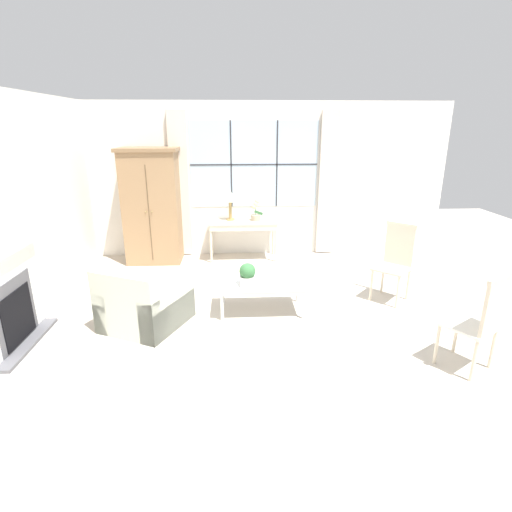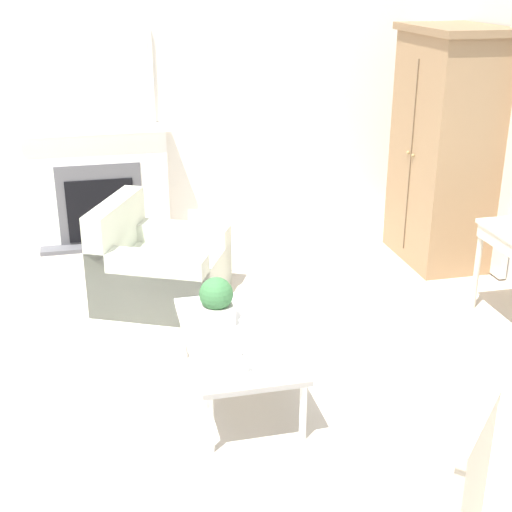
% 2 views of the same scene
% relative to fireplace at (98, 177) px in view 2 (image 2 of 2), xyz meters
% --- Properties ---
extents(ground_plane, '(14.00, 14.00, 0.00)m').
position_rel_fireplace_xyz_m(ground_plane, '(2.91, 0.30, -0.65)').
color(ground_plane, '#BCB2A3').
extents(wall_left, '(0.06, 7.20, 2.80)m').
position_rel_fireplace_xyz_m(wall_left, '(-0.12, 0.90, 0.75)').
color(wall_left, silver).
rests_on(wall_left, ground_plane).
extents(fireplace, '(0.34, 1.36, 1.96)m').
position_rel_fireplace_xyz_m(fireplace, '(0.00, 0.00, 0.00)').
color(fireplace, '#515156').
rests_on(fireplace, ground_plane).
extents(armoire, '(1.03, 0.68, 2.02)m').
position_rel_fireplace_xyz_m(armoire, '(1.08, 2.93, 0.37)').
color(armoire, '#93704C').
rests_on(armoire, ground_plane).
extents(armchair_upholstered, '(1.16, 1.18, 0.80)m').
position_rel_fireplace_xyz_m(armchair_upholstered, '(1.40, 0.39, -0.39)').
color(armchair_upholstered, beige).
rests_on(armchair_upholstered, ground_plane).
extents(coffee_table, '(1.15, 0.62, 0.42)m').
position_rel_fireplace_xyz_m(coffee_table, '(2.88, 0.72, -0.27)').
color(coffee_table, silver).
rests_on(coffee_table, ground_plane).
extents(potted_plant_small, '(0.21, 0.21, 0.29)m').
position_rel_fireplace_xyz_m(potted_plant_small, '(2.69, 0.63, -0.09)').
color(potted_plant_small, '#BCB7AD').
rests_on(potted_plant_small, coffee_table).
extents(pillar_candle, '(0.09, 0.09, 0.12)m').
position_rel_fireplace_xyz_m(pillar_candle, '(3.33, 0.66, -0.18)').
color(pillar_candle, silver).
rests_on(pillar_candle, coffee_table).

